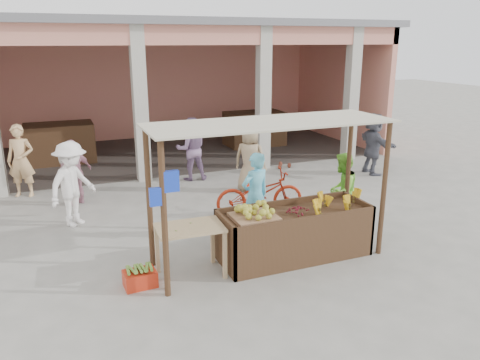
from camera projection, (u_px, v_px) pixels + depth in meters
name	position (u px, v px, depth m)	size (l,w,h in m)	color
ground	(268.00, 261.00, 7.98)	(60.00, 60.00, 0.00)	gray
market_building	(153.00, 70.00, 15.15)	(14.40, 6.40, 4.20)	#DC8273
fruit_stall	(294.00, 235.00, 8.05)	(2.60, 0.95, 0.80)	#462C1C
stall_awning	(268.00, 147.00, 7.47)	(4.09, 1.35, 2.39)	#462C1C
banana_heap	(335.00, 203.00, 8.16)	(1.03, 0.56, 0.19)	gold
melon_tray	(254.00, 214.00, 7.66)	(0.73, 0.63, 0.20)	#A07452
berry_heap	(297.00, 209.00, 7.91)	(0.48, 0.39, 0.15)	maroon
side_table	(190.00, 235.00, 7.31)	(1.07, 0.74, 0.84)	tan
papaya_pile	(190.00, 221.00, 7.24)	(0.69, 0.40, 0.20)	#4A882C
red_crate	(140.00, 279.00, 7.14)	(0.48, 0.35, 0.25)	red
plantain_bundle	(139.00, 269.00, 7.09)	(0.38, 0.26, 0.08)	olive
produce_sacks	(283.00, 158.00, 13.75)	(0.76, 0.71, 0.58)	maroon
vendor_blue	(255.00, 193.00, 8.71)	(0.67, 0.49, 1.78)	#63CFEF
vendor_green	(342.00, 189.00, 9.22)	(0.78, 0.45, 1.62)	#79D039
motorcycle	(260.00, 192.00, 9.95)	(1.97, 0.68, 1.03)	#A2240F
shopper_a	(72.00, 181.00, 9.30)	(1.20, 0.60, 1.87)	white
shopper_b	(75.00, 170.00, 10.56)	(0.94, 0.50, 1.61)	#C18295
shopper_c	(250.00, 155.00, 11.44)	(0.89, 0.58, 1.84)	#9D8563
shopper_d	(373.00, 142.00, 12.99)	(1.67, 0.68, 1.80)	#535561
shopper_e	(21.00, 159.00, 11.09)	(0.68, 0.51, 1.82)	tan
shopper_f	(191.00, 146.00, 12.42)	(0.90, 0.52, 1.84)	slate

